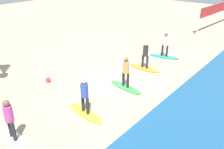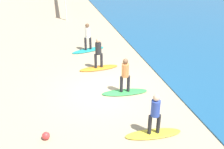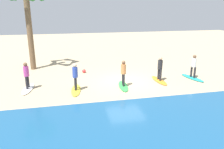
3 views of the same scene
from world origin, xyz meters
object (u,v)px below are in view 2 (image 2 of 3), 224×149
object	(u,v)px
surfboard_orange	(99,68)
surfer_orange	(98,51)
surfer_green	(125,73)
surfer_yellow	(155,112)
surfer_teal	(88,35)
beach_ball	(46,136)
surfboard_yellow	(153,134)
surfboard_teal	(88,50)
surfboard_green	(125,92)

from	to	relation	value
surfboard_orange	surfer_orange	xyz separation A→B (m)	(0.00, -0.00, 0.99)
surfer_green	surfer_yellow	size ratio (longest dim) A/B	1.00
surfer_teal	beach_ball	size ratio (longest dim) A/B	5.76
surfer_green	surfboard_yellow	size ratio (longest dim) A/B	0.78
surfer_teal	surfer_orange	bearing A→B (deg)	0.79
surfboard_orange	beach_ball	bearing A→B (deg)	-123.96
surfboard_teal	surfer_teal	bearing A→B (deg)	167.78
surfboard_orange	beach_ball	xyz separation A→B (m)	(4.91, -3.14, 0.10)
surfer_green	beach_ball	world-z (taller)	surfer_green
surfer_orange	surfer_yellow	world-z (taller)	same
surfer_orange	surfboard_yellow	world-z (taller)	surfer_orange
surfboard_teal	surfer_yellow	bearing A→B (deg)	-97.62
surfer_orange	surfboard_orange	bearing A→B (deg)	172.87
surfboard_yellow	beach_ball	world-z (taller)	beach_ball
surfboard_yellow	surfer_yellow	world-z (taller)	surfer_yellow
surfboard_green	surfer_green	xyz separation A→B (m)	(-0.00, 0.00, 0.99)
surfer_teal	beach_ball	distance (m)	8.16
surfboard_orange	surfboard_teal	bearing A→B (deg)	89.44
surfboard_teal	surfer_green	bearing A→B (deg)	-95.91
surfboard_orange	surfer_orange	bearing A→B (deg)	-98.48
surfer_teal	beach_ball	world-z (taller)	surfer_teal
surfboard_teal	surfer_green	distance (m)	5.44
surfer_teal	beach_ball	xyz separation A→B (m)	(7.49, -3.10, -0.89)
surfer_orange	surfboard_green	size ratio (longest dim) A/B	0.78
surfboard_orange	surfboard_green	xyz separation A→B (m)	(2.74, 0.55, 0.00)
surfboard_green	surfer_green	bearing A→B (deg)	33.78
surfboard_green	surfboard_yellow	size ratio (longest dim) A/B	1.00
surfboard_teal	surfer_orange	world-z (taller)	surfer_orange
surfboard_teal	surfboard_yellow	distance (m)	8.38
surfboard_orange	surfboard_yellow	distance (m)	5.81
surfer_orange	surfer_yellow	bearing A→B (deg)	6.29
surfboard_teal	beach_ball	world-z (taller)	beach_ball
surfer_green	beach_ball	bearing A→B (deg)	-59.52
beach_ball	surfboard_orange	bearing A→B (deg)	147.39
surfboard_teal	beach_ball	size ratio (longest dim) A/B	7.38
surfer_orange	surfboard_green	distance (m)	2.96
surfboard_green	surfer_yellow	xyz separation A→B (m)	(3.04, 0.08, 0.99)
surfer_yellow	beach_ball	distance (m)	3.97
surfboard_yellow	surfboard_orange	bearing A→B (deg)	102.75
surfboard_green	surfer_yellow	world-z (taller)	surfer_yellow
surfer_teal	surfboard_green	world-z (taller)	surfer_teal
surfer_teal	surfer_orange	size ratio (longest dim) A/B	1.00
surfer_orange	surfboard_green	world-z (taller)	surfer_orange
surfboard_orange	surfer_yellow	size ratio (longest dim) A/B	1.28
surfer_teal	surfboard_yellow	bearing A→B (deg)	4.59
surfer_teal	surfer_green	size ratio (longest dim) A/B	1.00
surfer_orange	surfer_green	world-z (taller)	same
surfer_orange	surfboard_yellow	distance (m)	5.89
surfer_green	surfboard_yellow	world-z (taller)	surfer_green
surfer_yellow	surfboard_green	bearing A→B (deg)	-178.43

